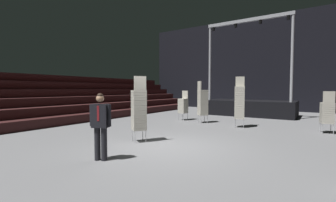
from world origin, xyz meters
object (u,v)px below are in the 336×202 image
man_with_tie (100,123)px  chair_stack_mid_left (203,102)px  chair_stack_rear_left (139,109)px  chair_stack_mid_centre (240,102)px  chair_stack_front_right (327,112)px  stage_riser (251,106)px  chair_stack_mid_right (183,105)px

man_with_tie → chair_stack_mid_left: chair_stack_mid_left is taller
chair_stack_rear_left → chair_stack_mid_centre: bearing=11.9°
chair_stack_front_right → chair_stack_mid_centre: size_ratio=0.72×
stage_riser → chair_stack_mid_right: 5.42m
stage_riser → chair_stack_mid_left: bearing=-104.1°
chair_stack_mid_centre → chair_stack_mid_left: bearing=-25.6°
chair_stack_front_right → chair_stack_mid_right: (-6.88, 0.28, 0.00)m
chair_stack_front_right → chair_stack_mid_centre: bearing=176.2°
man_with_tie → chair_stack_mid_right: bearing=-98.5°
chair_stack_mid_centre → chair_stack_mid_right: bearing=-27.0°
stage_riser → chair_stack_mid_centre: 5.55m
man_with_tie → chair_stack_rear_left: bearing=-98.5°
chair_stack_mid_left → chair_stack_front_right: bearing=41.6°
chair_stack_mid_centre → man_with_tie: bearing=63.7°
man_with_tie → chair_stack_mid_right: 8.02m
chair_stack_mid_centre → chair_stack_front_right: bearing=173.0°
chair_stack_mid_left → chair_stack_mid_centre: (2.08, -0.39, 0.08)m
man_with_tie → chair_stack_mid_centre: size_ratio=0.71×
chair_stack_mid_right → chair_stack_rear_left: (1.50, -5.64, 0.25)m
stage_riser → man_with_tie: bearing=-92.8°
chair_stack_mid_right → chair_stack_mid_centre: (3.48, -0.75, 0.34)m
chair_stack_mid_centre → stage_riser: bearing=-96.4°
man_with_tie → chair_stack_rear_left: 2.19m
stage_riser → chair_stack_mid_centre: stage_riser is taller
man_with_tie → chair_stack_rear_left: chair_stack_rear_left is taller
chair_stack_front_right → chair_stack_mid_centre: (-3.40, -0.47, 0.34)m
stage_riser → chair_stack_front_right: size_ratio=3.66×
man_with_tie → chair_stack_mid_left: 7.42m
chair_stack_front_right → chair_stack_mid_right: 6.89m
chair_stack_mid_centre → chair_stack_rear_left: size_ratio=1.08×
stage_riser → chair_stack_rear_left: (-1.17, -10.36, 0.47)m
chair_stack_mid_right → chair_stack_rear_left: chair_stack_rear_left is taller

